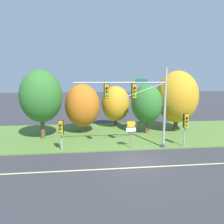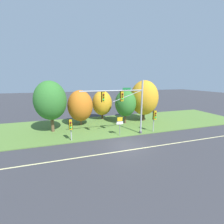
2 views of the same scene
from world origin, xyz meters
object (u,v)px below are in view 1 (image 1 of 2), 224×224
(route_sign_post, at_px, (131,130))
(tree_mid_verge, at_px, (147,104))
(tree_tall_centre, at_px, (177,97))
(pedestrian_signal_further_along, at_px, (61,129))
(tree_nearest_road, at_px, (41,96))
(tree_behind_signpost, at_px, (116,104))
(tree_left_of_mast, at_px, (83,106))
(traffic_signal_mast, at_px, (141,99))
(pedestrian_signal_near_kerb, at_px, (186,123))

(route_sign_post, height_order, tree_mid_verge, tree_mid_verge)
(tree_mid_verge, bearing_deg, tree_tall_centre, 9.50)
(tree_tall_centre, bearing_deg, tree_mid_verge, -170.50)
(pedestrian_signal_further_along, distance_m, tree_nearest_road, 5.61)
(tree_behind_signpost, distance_m, tree_mid_verge, 4.95)
(tree_left_of_mast, distance_m, tree_mid_verge, 7.46)
(tree_left_of_mast, bearing_deg, tree_behind_signpost, 31.15)
(traffic_signal_mast, distance_m, tree_tall_centre, 8.33)
(traffic_signal_mast, relative_size, pedestrian_signal_near_kerb, 2.64)
(route_sign_post, xyz_separation_m, tree_tall_centre, (6.73, 5.83, 2.43))
(route_sign_post, bearing_deg, tree_mid_verge, 60.81)
(tree_left_of_mast, relative_size, tree_behind_signpost, 1.07)
(tree_left_of_mast, bearing_deg, tree_nearest_road, -154.21)
(tree_left_of_mast, xyz_separation_m, tree_tall_centre, (11.17, -0.64, 0.96))
(tree_left_of_mast, bearing_deg, tree_mid_verge, -9.90)
(pedestrian_signal_near_kerb, xyz_separation_m, tree_mid_verge, (-2.22, 5.36, 1.14))
(route_sign_post, bearing_deg, tree_behind_signpost, 91.24)
(route_sign_post, xyz_separation_m, tree_left_of_mast, (-4.44, 6.47, 1.47))
(tree_behind_signpost, bearing_deg, tree_tall_centre, -24.83)
(pedestrian_signal_further_along, xyz_separation_m, tree_mid_verge, (9.15, 5.14, 1.50))
(tree_nearest_road, relative_size, tree_left_of_mast, 1.27)
(traffic_signal_mast, relative_size, route_sign_post, 3.22)
(pedestrian_signal_near_kerb, height_order, tree_left_of_mast, tree_left_of_mast)
(traffic_signal_mast, relative_size, tree_tall_centre, 1.16)
(pedestrian_signal_further_along, height_order, tree_left_of_mast, tree_left_of_mast)
(route_sign_post, bearing_deg, tree_nearest_road, 152.88)
(tree_nearest_road, relative_size, tree_tall_centre, 1.00)
(tree_left_of_mast, bearing_deg, traffic_signal_mast, -50.97)
(pedestrian_signal_near_kerb, distance_m, tree_mid_verge, 5.91)
(pedestrian_signal_near_kerb, height_order, route_sign_post, pedestrian_signal_near_kerb)
(tree_left_of_mast, bearing_deg, tree_tall_centre, -3.28)
(tree_mid_verge, bearing_deg, route_sign_post, -119.19)
(tree_tall_centre, bearing_deg, route_sign_post, -139.09)
(route_sign_post, bearing_deg, pedestrian_signal_near_kerb, -1.84)
(traffic_signal_mast, xyz_separation_m, tree_left_of_mast, (-5.27, 6.50, -1.35))
(pedestrian_signal_further_along, height_order, route_sign_post, pedestrian_signal_further_along)
(route_sign_post, height_order, tree_nearest_road, tree_nearest_road)
(tree_nearest_road, bearing_deg, tree_tall_centre, 5.19)
(pedestrian_signal_near_kerb, xyz_separation_m, tree_behind_signpost, (-5.32, 9.20, 0.75))
(tree_nearest_road, bearing_deg, pedestrian_signal_near_kerb, -18.46)
(tree_mid_verge, relative_size, tree_tall_centre, 0.78)
(pedestrian_signal_further_along, distance_m, tree_behind_signpost, 10.89)
(tree_behind_signpost, relative_size, tree_tall_centre, 0.74)
(pedestrian_signal_near_kerb, xyz_separation_m, tree_left_of_mast, (-9.56, 6.64, 0.89))
(tree_nearest_road, bearing_deg, traffic_signal_mast, -25.17)
(route_sign_post, relative_size, tree_left_of_mast, 0.45)
(tree_behind_signpost, bearing_deg, tree_nearest_road, -151.45)
(traffic_signal_mast, bearing_deg, tree_nearest_road, 154.83)
(tree_nearest_road, xyz_separation_m, tree_left_of_mast, (4.22, 2.04, -1.29))
(pedestrian_signal_near_kerb, bearing_deg, tree_nearest_road, 161.54)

